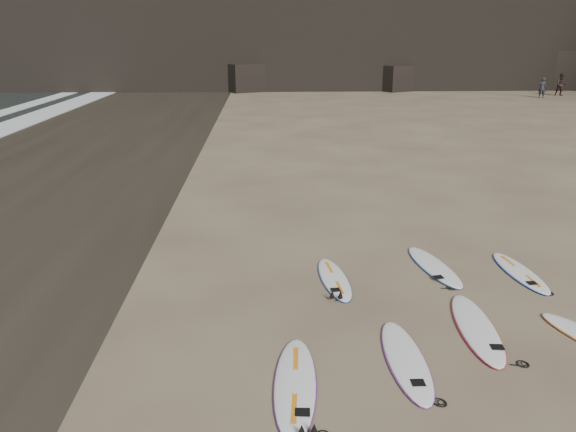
# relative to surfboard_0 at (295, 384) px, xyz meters

# --- Properties ---
(ground) EXTENTS (240.00, 240.00, 0.00)m
(ground) POSITION_rel_surfboard_0_xyz_m (3.85, 1.25, -0.05)
(ground) COLOR #897559
(ground) RESTS_ON ground
(surfboard_0) EXTENTS (0.81, 2.58, 0.09)m
(surfboard_0) POSITION_rel_surfboard_0_xyz_m (0.00, 0.00, 0.00)
(surfboard_0) COLOR white
(surfboard_0) RESTS_ON ground
(surfboard_1) EXTENTS (0.61, 2.44, 0.09)m
(surfboard_1) POSITION_rel_surfboard_0_xyz_m (1.78, 0.57, -0.00)
(surfboard_1) COLOR white
(surfboard_1) RESTS_ON ground
(surfboard_2) EXTENTS (0.86, 2.63, 0.09)m
(surfboard_2) POSITION_rel_surfboard_0_xyz_m (3.27, 1.51, 0.00)
(surfboard_2) COLOR white
(surfboard_2) RESTS_ON ground
(surfboard_5) EXTENTS (0.72, 2.25, 0.08)m
(surfboard_5) POSITION_rel_surfboard_0_xyz_m (1.04, 3.71, -0.01)
(surfboard_5) COLOR white
(surfboard_5) RESTS_ON ground
(surfboard_6) EXTENTS (0.94, 2.46, 0.09)m
(surfboard_6) POSITION_rel_surfboard_0_xyz_m (3.34, 4.26, -0.00)
(surfboard_6) COLOR white
(surfboard_6) RESTS_ON ground
(surfboard_7) EXTENTS (0.67, 2.30, 0.08)m
(surfboard_7) POSITION_rel_surfboard_0_xyz_m (5.10, 3.85, -0.00)
(surfboard_7) COLOR white
(surfboard_7) RESTS_ON ground
(person_a) EXTENTS (0.70, 0.56, 1.66)m
(person_a) POSITION_rel_surfboard_0_xyz_m (22.73, 39.09, 0.79)
(person_a) COLOR black
(person_a) RESTS_ON ground
(person_b) EXTENTS (1.06, 0.91, 1.87)m
(person_b) POSITION_rel_surfboard_0_xyz_m (25.19, 40.75, 0.89)
(person_b) COLOR black
(person_b) RESTS_ON ground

